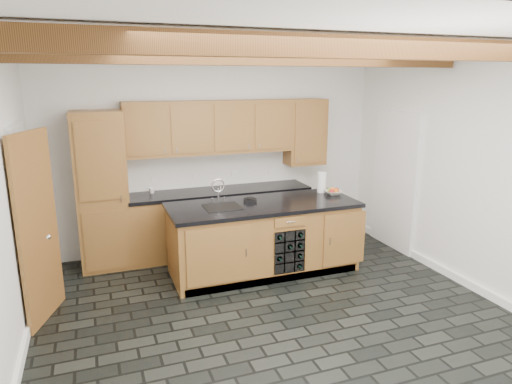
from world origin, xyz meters
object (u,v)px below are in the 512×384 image
fruit_bowl (333,193)px  paper_towel (322,182)px  island (264,237)px  kitchen_scale (250,200)px

fruit_bowl → paper_towel: 0.23m
island → fruit_bowl: bearing=6.0°
island → paper_towel: size_ratio=8.67×
island → kitchen_scale: kitchen_scale is taller
island → paper_towel: paper_towel is taller
island → fruit_bowl: 1.19m
fruit_bowl → paper_towel: size_ratio=0.79×
kitchen_scale → fruit_bowl: size_ratio=0.83×
island → fruit_bowl: size_ratio=10.96×
kitchen_scale → fruit_bowl: 1.21m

